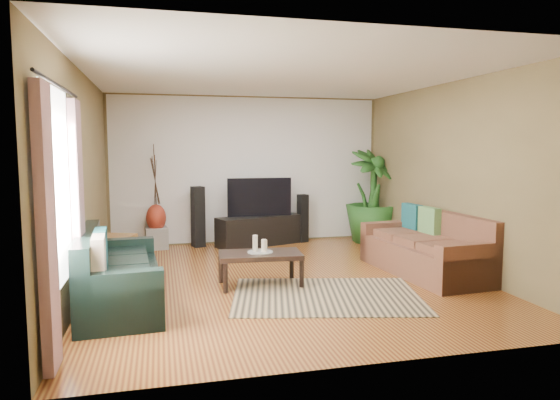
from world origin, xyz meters
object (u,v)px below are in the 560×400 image
object	(u,v)px
speaker_left	(198,217)
pedestal	(157,238)
tv_stand	(260,230)
television	(259,197)
coffee_table	(260,269)
side_table	(112,257)
speaker_right	(303,218)
sofa_left	(120,268)
vase	(156,218)
sofa_right	(425,243)
potted_plant	(372,196)

from	to	relation	value
speaker_left	pedestal	size ratio (longest dim) A/B	2.89
tv_stand	television	distance (m)	0.61
coffee_table	side_table	world-z (taller)	side_table
tv_stand	speaker_left	bearing A→B (deg)	155.38
speaker_right	speaker_left	bearing A→B (deg)	166.45
sofa_left	pedestal	xyz separation A→B (m)	(0.38, 3.17, -0.24)
tv_stand	side_table	distance (m)	2.97
side_table	television	bearing A→B (deg)	36.33
speaker_left	side_table	world-z (taller)	speaker_left
television	side_table	world-z (taller)	television
coffee_table	vase	distance (m)	3.04
tv_stand	pedestal	xyz separation A→B (m)	(-1.82, 0.10, -0.08)
sofa_right	speaker_left	xyz separation A→B (m)	(-2.95, 2.66, 0.11)
coffee_table	speaker_left	xyz separation A→B (m)	(-0.58, 2.73, 0.33)
vase	speaker_left	bearing A→B (deg)	0.00
coffee_table	tv_stand	size ratio (longest dim) A/B	0.65
sofa_right	speaker_right	distance (m)	2.85
sofa_left	speaker_left	xyz separation A→B (m)	(1.11, 3.17, 0.11)
pedestal	vase	size ratio (longest dim) A/B	0.78
coffee_table	pedestal	bearing A→B (deg)	120.29
sofa_left	vase	world-z (taller)	sofa_left
coffee_table	television	bearing A→B (deg)	83.64
sofa_right	vase	size ratio (longest dim) A/B	4.34
sofa_left	speaker_right	world-z (taller)	speaker_right
sofa_right	tv_stand	size ratio (longest dim) A/B	1.30
television	vase	size ratio (longest dim) A/B	2.44
tv_stand	television	xyz separation A→B (m)	(0.00, 0.02, 0.61)
sofa_left	vase	size ratio (longest dim) A/B	4.10
coffee_table	side_table	bearing A→B (deg)	159.73
pedestal	vase	xyz separation A→B (m)	(0.00, 0.00, 0.36)
coffee_table	pedestal	world-z (taller)	coffee_table
sofa_left	speaker_left	world-z (taller)	speaker_left
sofa_left	vase	distance (m)	3.19
speaker_right	vase	bearing A→B (deg)	166.45
sofa_right	speaker_left	bearing A→B (deg)	-136.96
speaker_left	vase	distance (m)	0.72
vase	side_table	distance (m)	1.95
sofa_left	tv_stand	xyz separation A→B (m)	(2.20, 3.07, -0.16)
coffee_table	potted_plant	distance (m)	3.63
sofa_left	coffee_table	bearing A→B (deg)	-78.99
vase	speaker_right	bearing A→B (deg)	0.00
side_table	sofa_right	bearing A→B (deg)	-10.86
sofa_left	television	world-z (taller)	television
television	speaker_right	size ratio (longest dim) A/B	1.31
coffee_table	speaker_right	distance (m)	3.05
tv_stand	television	world-z (taller)	television
coffee_table	sofa_right	bearing A→B (deg)	6.20
sofa_right	speaker_left	distance (m)	3.98
coffee_table	speaker_left	bearing A→B (deg)	106.74
sofa_right	side_table	xyz separation A→B (m)	(-4.25, 0.82, -0.14)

